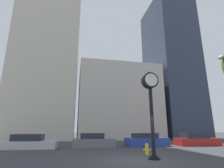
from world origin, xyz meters
The scene contains 10 objects.
ground_plane centered at (0.00, 0.00, 0.00)m, with size 200.00×200.00×0.00m, color #38383D.
building_tall_tower centered at (-9.46, 24.00, 19.65)m, with size 11.16×12.00×39.30m.
building_storefront_row centered at (4.25, 24.00, 6.83)m, with size 15.05×12.00×13.66m.
building_glass_modern centered at (16.91, 24.00, 15.68)m, with size 8.32×12.00×31.36m.
street_clock centered at (0.91, 0.02, 3.68)m, with size 1.02×0.67×5.40m.
car_silver centered at (-7.71, 7.83, 0.54)m, with size 4.79×2.11×1.30m.
car_grey centered at (-1.83, 8.08, 0.58)m, with size 4.18×1.91×1.36m.
car_blue centered at (3.82, 8.17, 0.57)m, with size 4.61×2.11×1.35m.
car_red centered at (9.62, 7.92, 0.58)m, with size 4.80×2.02×1.39m.
fire_hydrant_far centered at (1.34, 2.09, 0.38)m, with size 0.58×0.25×0.75m.
Camera 1 is at (-3.70, -10.18, 1.67)m, focal length 28.00 mm.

